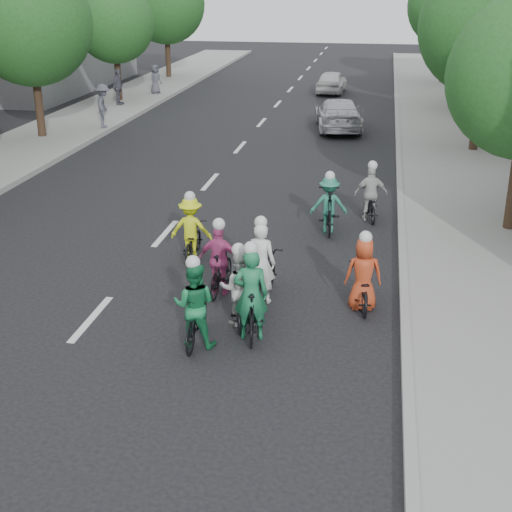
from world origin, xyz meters
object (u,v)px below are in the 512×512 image
(cyclist_6, at_px, (239,295))
(follow_car_lead, at_px, (338,114))
(cyclist_1, at_px, (195,311))
(cyclist_3, at_px, (220,266))
(cyclist_0, at_px, (261,273))
(cyclist_5, at_px, (252,304))
(follow_car_trail, at_px, (332,82))
(cyclist_2, at_px, (192,234))
(cyclist_7, at_px, (329,207))
(spectator_2, at_px, (155,79))
(cyclist_8, at_px, (371,199))
(cyclist_4, at_px, (363,281))
(spectator_0, at_px, (103,106))
(spectator_1, at_px, (118,87))

(cyclist_6, distance_m, follow_car_lead, 18.72)
(cyclist_1, bearing_deg, cyclist_3, -90.28)
(cyclist_1, distance_m, follow_car_lead, 19.70)
(cyclist_0, height_order, cyclist_5, cyclist_5)
(cyclist_0, xyz_separation_m, cyclist_1, (-0.85, -2.06, 0.06))
(follow_car_trail, bearing_deg, cyclist_2, 90.31)
(cyclist_7, distance_m, spectator_2, 23.22)
(cyclist_8, xyz_separation_m, follow_car_lead, (-1.69, 11.98, 0.09))
(cyclist_0, distance_m, cyclist_4, 2.07)
(cyclist_3, bearing_deg, cyclist_8, -114.49)
(cyclist_3, relative_size, cyclist_7, 0.86)
(cyclist_2, height_order, cyclist_7, cyclist_2)
(cyclist_7, relative_size, cyclist_8, 1.18)
(cyclist_5, distance_m, spectator_0, 19.63)
(cyclist_1, relative_size, cyclist_4, 1.05)
(follow_car_lead, bearing_deg, cyclist_5, 80.75)
(cyclist_7, xyz_separation_m, follow_car_trail, (-1.70, 23.19, -0.03))
(spectator_2, bearing_deg, follow_car_trail, -50.38)
(follow_car_lead, distance_m, spectator_0, 10.03)
(cyclist_7, distance_m, spectator_0, 15.24)
(cyclist_3, xyz_separation_m, cyclist_4, (2.97, -0.19, -0.04))
(cyclist_0, distance_m, follow_car_lead, 17.60)
(cyclist_8, bearing_deg, cyclist_5, 64.89)
(follow_car_trail, bearing_deg, cyclist_3, 92.79)
(cyclist_2, bearing_deg, cyclist_3, 118.89)
(cyclist_5, height_order, follow_car_trail, cyclist_5)
(cyclist_8, bearing_deg, cyclist_1, 59.35)
(cyclist_0, bearing_deg, cyclist_2, -38.26)
(cyclist_6, xyz_separation_m, follow_car_trail, (-0.44, 28.77, 0.03))
(cyclist_3, distance_m, spectator_2, 26.33)
(cyclist_1, height_order, cyclist_7, cyclist_1)
(cyclist_0, height_order, follow_car_trail, cyclist_0)
(follow_car_trail, bearing_deg, cyclist_7, 97.45)
(cyclist_2, distance_m, cyclist_8, 5.45)
(follow_car_lead, relative_size, follow_car_trail, 1.25)
(cyclist_0, height_order, cyclist_2, cyclist_0)
(cyclist_6, height_order, spectator_0, spectator_0)
(cyclist_4, distance_m, follow_car_trail, 27.81)
(cyclist_4, relative_size, cyclist_6, 1.00)
(cyclist_0, bearing_deg, cyclist_6, 84.68)
(cyclist_0, bearing_deg, follow_car_trail, -81.87)
(cyclist_2, distance_m, spectator_2, 24.26)
(follow_car_lead, bearing_deg, follow_car_trail, -92.41)
(cyclist_2, xyz_separation_m, cyclist_4, (4.07, -2.01, -0.04))
(cyclist_3, xyz_separation_m, spectator_1, (-9.90, 20.85, 0.42))
(cyclist_1, bearing_deg, cyclist_0, -113.99)
(cyclist_0, relative_size, spectator_0, 1.03)
(cyclist_4, bearing_deg, spectator_0, -59.85)
(cyclist_2, relative_size, spectator_1, 0.94)
(follow_car_lead, height_order, spectator_2, spectator_2)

